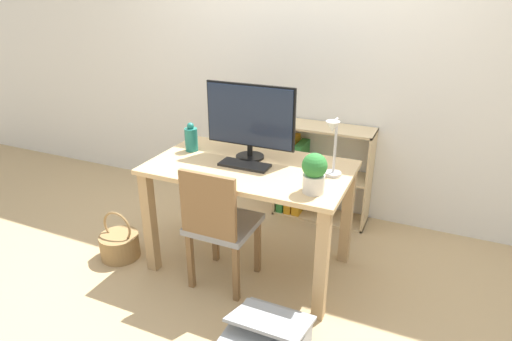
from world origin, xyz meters
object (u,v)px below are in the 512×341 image
potted_plant (314,172)px  bookshelf (307,174)px  vase (191,138)px  chair (219,223)px  monitor (250,118)px  keyboard (245,165)px  basket (120,245)px  desk_lamp (333,143)px

potted_plant → bookshelf: 1.23m
vase → chair: (0.40, -0.36, -0.38)m
monitor → vase: monitor is taller
potted_plant → chair: 0.71m
monitor → keyboard: (0.03, -0.15, -0.27)m
chair → basket: (-0.82, -0.02, -0.36)m
desk_lamp → bookshelf: bearing=115.0°
potted_plant → basket: (-1.38, -0.09, -0.78)m
keyboard → desk_lamp: 0.59m
potted_plant → chair: (-0.57, -0.07, -0.42)m
bookshelf → vase: bearing=-128.2°
desk_lamp → basket: (-1.42, -0.31, -0.88)m
chair → bookshelf: 1.16m
desk_lamp → bookshelf: 1.12m
keyboard → chair: bearing=-102.4°
basket → chair: bearing=1.4°
monitor → chair: size_ratio=0.73×
monitor → desk_lamp: (0.58, -0.12, -0.05)m
chair → vase: bearing=130.6°
potted_plant → bookshelf: size_ratio=0.29×
chair → potted_plant: bearing=0.1°
monitor → desk_lamp: bearing=-11.3°
bookshelf → basket: bookshelf is taller
basket → bookshelf: bearing=48.5°
vase → potted_plant: size_ratio=0.88×
vase → chair: 0.66m
keyboard → chair: chair is taller
potted_plant → chair: potted_plant is taller
vase → basket: 0.93m
keyboard → chair: (-0.06, -0.26, -0.30)m
keyboard → potted_plant: (0.51, -0.18, 0.11)m
bookshelf → basket: bearing=-131.5°
keyboard → basket: keyboard is taller
monitor → bookshelf: size_ratio=0.77×
vase → desk_lamp: (1.01, -0.08, 0.13)m
vase → desk_lamp: bearing=-4.4°
monitor → potted_plant: size_ratio=2.67×
monitor → potted_plant: 0.65m
vase → basket: (-0.41, -0.38, -0.74)m
vase → basket: size_ratio=0.56×
desk_lamp → potted_plant: (-0.04, -0.21, -0.10)m
keyboard → bookshelf: size_ratio=0.40×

